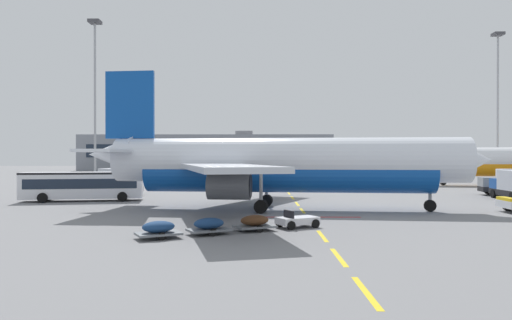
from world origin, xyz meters
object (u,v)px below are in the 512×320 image
at_px(airliner_foreground, 280,164).
at_px(apron_light_mast_far, 498,90).
at_px(apron_light_mast_near, 95,84).
at_px(apron_shuttle_bus, 83,184).
at_px(ground_power_truck, 119,181).
at_px(baggage_train, 233,224).

relative_size(airliner_foreground, apron_light_mast_far, 1.30).
height_order(apron_light_mast_near, apron_light_mast_far, apron_light_mast_far).
height_order(apron_shuttle_bus, ground_power_truck, ground_power_truck).
height_order(apron_shuttle_bus, apron_light_mast_near, apron_light_mast_near).
height_order(ground_power_truck, baggage_train, ground_power_truck).
height_order(airliner_foreground, apron_light_mast_near, apron_light_mast_near).
bearing_deg(airliner_foreground, ground_power_truck, 137.86).
relative_size(airliner_foreground, apron_shuttle_bus, 2.83).
xyz_separation_m(airliner_foreground, apron_light_mast_near, (-27.76, 33.52, 12.18)).
relative_size(apron_shuttle_bus, apron_light_mast_far, 0.46).
xyz_separation_m(ground_power_truck, baggage_train, (15.81, -29.84, -1.11)).
height_order(baggage_train, apron_light_mast_far, apron_light_mast_far).
bearing_deg(apron_shuttle_bus, apron_light_mast_near, 106.74).
distance_m(apron_shuttle_bus, apron_light_mast_near, 30.23).
relative_size(apron_shuttle_bus, baggage_train, 1.13).
relative_size(airliner_foreground, ground_power_truck, 5.23).
distance_m(airliner_foreground, apron_shuttle_bus, 21.77).
bearing_deg(baggage_train, ground_power_truck, 117.92).
relative_size(apron_shuttle_bus, ground_power_truck, 1.85).
relative_size(apron_light_mast_near, apron_light_mast_far, 0.97).
height_order(apron_shuttle_bus, baggage_train, apron_shuttle_bus).
distance_m(airliner_foreground, ground_power_truck, 25.95).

